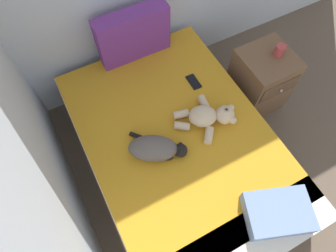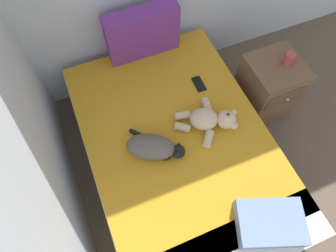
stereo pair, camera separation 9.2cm
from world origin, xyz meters
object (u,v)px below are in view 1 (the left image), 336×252
at_px(patterned_cushion, 133,35).
at_px(cell_phone, 194,82).
at_px(cat, 156,148).
at_px(teddy_bear, 209,116).
at_px(mug, 280,50).
at_px(nightstand, 260,81).
at_px(throw_pillow, 278,213).
at_px(bed, 178,151).

height_order(patterned_cushion, cell_phone, patterned_cushion).
height_order(cat, cell_phone, cat).
bearing_deg(patterned_cushion, teddy_bear, -76.88).
relative_size(patterned_cushion, mug, 4.96).
height_order(patterned_cushion, cat, patterned_cushion).
bearing_deg(cell_phone, patterned_cushion, 119.71).
distance_m(patterned_cushion, mug, 1.18).
relative_size(cell_phone, nightstand, 0.25).
bearing_deg(cell_phone, teddy_bear, -103.29).
height_order(nightstand, mug, mug).
xyz_separation_m(cell_phone, nightstand, (0.62, -0.14, -0.20)).
height_order(teddy_bear, cell_phone, teddy_bear).
distance_m(teddy_bear, nightstand, 0.79).
distance_m(teddy_bear, throw_pillow, 0.79).
height_order(patterned_cushion, nightstand, patterned_cushion).
relative_size(cat, teddy_bear, 0.88).
bearing_deg(mug, cell_phone, 168.56).
bearing_deg(throw_pillow, mug, 52.61).
distance_m(patterned_cushion, throw_pillow, 1.67).
xyz_separation_m(patterned_cushion, teddy_bear, (0.20, -0.86, -0.14)).
bearing_deg(bed, teddy_bear, 4.17).
relative_size(patterned_cushion, nightstand, 0.99).
distance_m(cat, teddy_bear, 0.47).
bearing_deg(teddy_bear, cell_phone, 76.71).
distance_m(nightstand, mug, 0.36).
height_order(cell_phone, throw_pillow, throw_pillow).
bearing_deg(patterned_cushion, throw_pillow, -82.47).
bearing_deg(teddy_bear, throw_pillow, -88.75).
xyz_separation_m(bed, throw_pillow, (0.28, -0.77, 0.31)).
xyz_separation_m(bed, cell_phone, (0.35, 0.38, 0.26)).
xyz_separation_m(patterned_cushion, cell_phone, (0.29, -0.50, -0.20)).
height_order(patterned_cushion, teddy_bear, patterned_cushion).
height_order(teddy_bear, nightstand, teddy_bear).
xyz_separation_m(bed, cat, (-0.20, -0.03, 0.32)).
height_order(teddy_bear, mug, mug).
xyz_separation_m(cat, throw_pillow, (0.48, -0.74, -0.02)).
height_order(bed, patterned_cushion, patterned_cushion).
xyz_separation_m(patterned_cushion, nightstand, (0.91, -0.64, -0.40)).
distance_m(bed, teddy_bear, 0.41).
height_order(bed, cat, cat).
relative_size(cat, throw_pillow, 1.03).
distance_m(throw_pillow, mug, 1.27).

